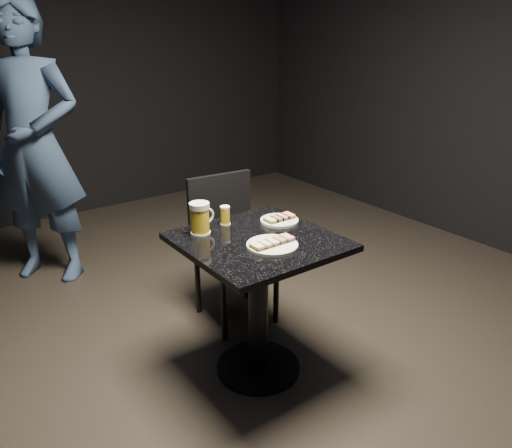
% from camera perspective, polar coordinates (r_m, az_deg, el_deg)
% --- Properties ---
extents(floor, '(6.00, 6.00, 0.00)m').
position_cam_1_polar(floor, '(2.76, 0.26, -16.19)').
color(floor, black).
rests_on(floor, ground).
extents(plate_large, '(0.24, 0.24, 0.01)m').
position_cam_1_polar(plate_large, '(2.29, 1.87, -2.45)').
color(plate_large, white).
rests_on(plate_large, table).
extents(plate_small, '(0.20, 0.20, 0.01)m').
position_cam_1_polar(plate_small, '(2.58, 2.69, 0.38)').
color(plate_small, silver).
rests_on(plate_small, table).
extents(patron, '(0.81, 0.81, 1.90)m').
position_cam_1_polar(patron, '(3.70, -24.05, 8.11)').
color(patron, '#202F4E').
rests_on(patron, floor).
extents(table, '(0.70, 0.70, 0.75)m').
position_cam_1_polar(table, '(2.48, 0.27, -6.86)').
color(table, black).
rests_on(table, floor).
extents(beer_mug, '(0.14, 0.10, 0.16)m').
position_cam_1_polar(beer_mug, '(2.43, -6.39, 0.68)').
color(beer_mug, silver).
rests_on(beer_mug, table).
extents(beer_tumbler, '(0.05, 0.05, 0.10)m').
position_cam_1_polar(beer_tumbler, '(2.54, -3.53, 0.98)').
color(beer_tumbler, silver).
rests_on(beer_tumbler, table).
extents(chair, '(0.45, 0.45, 0.88)m').
position_cam_1_polar(chair, '(3.01, -3.01, -1.76)').
color(chair, black).
rests_on(chair, floor).
extents(canapes_on_plate_large, '(0.22, 0.07, 0.02)m').
position_cam_1_polar(canapes_on_plate_large, '(2.29, 1.88, -2.07)').
color(canapes_on_plate_large, '#4C3521').
rests_on(canapes_on_plate_large, plate_large).
extents(canapes_on_plate_small, '(0.16, 0.07, 0.02)m').
position_cam_1_polar(canapes_on_plate_small, '(2.58, 2.69, 0.72)').
color(canapes_on_plate_small, '#4C3521').
rests_on(canapes_on_plate_small, plate_small).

